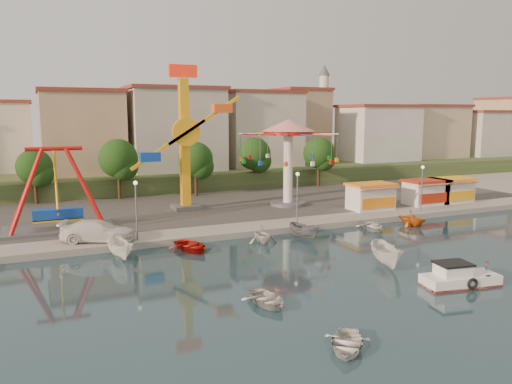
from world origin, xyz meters
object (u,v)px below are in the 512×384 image
cabin_motorboat (459,279)px  rowboat_a (267,299)px  van (98,231)px  kamikaze_tower (189,143)px  skiff (387,255)px  pirate_ship_ride (57,191)px  wave_swinger (288,143)px

cabin_motorboat → rowboat_a: (-13.37, 2.22, -0.13)m
cabin_motorboat → van: 29.36m
kamikaze_tower → skiff: kamikaze_tower is taller
kamikaze_tower → rowboat_a: 30.41m
pirate_ship_ride → wave_swinger: (26.21, 2.88, 3.80)m
pirate_ship_ride → kamikaze_tower: kamikaze_tower is taller
wave_swinger → van: wave_swinger is taller
kamikaze_tower → van: kamikaze_tower is taller
wave_swinger → van: 25.76m
pirate_ship_ride → van: size_ratio=1.58×
pirate_ship_ride → van: 7.23m
rowboat_a → skiff: skiff is taller
wave_swinger → skiff: wave_swinger is taller
rowboat_a → van: 19.68m
cabin_motorboat → rowboat_a: size_ratio=1.58×
van → kamikaze_tower: bearing=-26.1°
skiff → wave_swinger: bearing=99.8°
pirate_ship_ride → kamikaze_tower: size_ratio=0.61×
wave_swinger → rowboat_a: size_ratio=3.35×
van → rowboat_a: bearing=-136.1°
kamikaze_tower → cabin_motorboat: (9.65, -31.32, -7.87)m
pirate_ship_ride → skiff: size_ratio=2.16×
cabin_motorboat → wave_swinger: bearing=95.0°
kamikaze_tower → wave_swinger: size_ratio=1.42×
cabin_motorboat → kamikaze_tower: bearing=116.1°
kamikaze_tower → van: 17.48m
pirate_ship_ride → skiff: bearing=-42.3°
van → wave_swinger: bearing=-49.0°
cabin_motorboat → van: van is taller
rowboat_a → skiff: bearing=11.4°
kamikaze_tower → wave_swinger: (11.64, -2.30, -0.17)m
kamikaze_tower → skiff: (8.02, -25.74, -7.47)m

